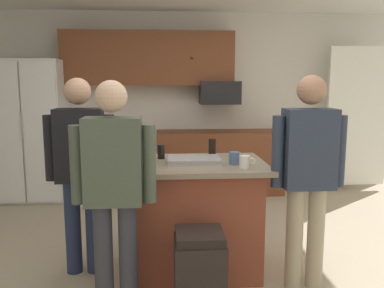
% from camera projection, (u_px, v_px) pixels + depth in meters
% --- Properties ---
extents(floor, '(7.04, 7.04, 0.00)m').
position_uv_depth(floor, '(189.00, 272.00, 3.44)').
color(floor, '#B7A88E').
rests_on(floor, ground).
extents(back_wall, '(6.40, 0.10, 2.60)m').
position_uv_depth(back_wall, '(177.00, 102.00, 6.00)').
color(back_wall, silver).
rests_on(back_wall, ground).
extents(french_door_window_panel, '(0.90, 0.06, 2.00)m').
position_uv_depth(french_door_window_panel, '(357.00, 117.00, 5.82)').
color(french_door_window_panel, white).
rests_on(french_door_window_panel, ground).
extents(cabinet_run_upper, '(2.40, 0.38, 0.75)m').
position_uv_depth(cabinet_run_upper, '(149.00, 59.00, 5.67)').
color(cabinet_run_upper, brown).
extents(cabinet_run_lower, '(1.80, 0.63, 0.90)m').
position_uv_depth(cabinet_run_lower, '(219.00, 162.00, 5.86)').
color(cabinet_run_lower, brown).
rests_on(cabinet_run_lower, ground).
extents(refrigerator, '(0.91, 0.76, 1.89)m').
position_uv_depth(refrigerator, '(32.00, 130.00, 5.49)').
color(refrigerator, white).
rests_on(refrigerator, ground).
extents(microwave_over_range, '(0.56, 0.40, 0.32)m').
position_uv_depth(microwave_over_range, '(220.00, 93.00, 5.72)').
color(microwave_over_range, black).
extents(kitchen_island, '(1.18, 0.84, 0.94)m').
position_uv_depth(kitchen_island, '(195.00, 216.00, 3.41)').
color(kitchen_island, brown).
rests_on(kitchen_island, ground).
extents(person_elder_center, '(0.57, 0.22, 1.65)m').
position_uv_depth(person_elder_center, '(308.00, 169.00, 3.06)').
color(person_elder_center, tan).
rests_on(person_elder_center, ground).
extents(person_guest_right, '(0.57, 0.22, 1.64)m').
position_uv_depth(person_guest_right, '(81.00, 163.00, 3.30)').
color(person_guest_right, '#232D4C').
rests_on(person_guest_right, ground).
extents(person_guest_left, '(0.57, 0.22, 1.62)m').
position_uv_depth(person_guest_left, '(114.00, 183.00, 2.71)').
color(person_guest_left, '#383842').
rests_on(person_guest_left, ground).
extents(glass_pilsner, '(0.07, 0.07, 0.16)m').
position_uv_depth(glass_pilsner, '(151.00, 155.00, 3.26)').
color(glass_pilsner, black).
rests_on(glass_pilsner, kitchen_island).
extents(glass_stout_tall, '(0.06, 0.06, 0.12)m').
position_uv_depth(glass_stout_tall, '(161.00, 152.00, 3.49)').
color(glass_stout_tall, black).
rests_on(glass_stout_tall, kitchen_island).
extents(glass_dark_ale, '(0.07, 0.07, 0.15)m').
position_uv_depth(glass_dark_ale, '(144.00, 159.00, 3.10)').
color(glass_dark_ale, black).
rests_on(glass_dark_ale, kitchen_island).
extents(glass_short_whisky, '(0.07, 0.07, 0.15)m').
position_uv_depth(glass_short_whisky, '(144.00, 152.00, 3.39)').
color(glass_short_whisky, black).
rests_on(glass_short_whisky, kitchen_island).
extents(mug_ceramic_white, '(0.13, 0.08, 0.10)m').
position_uv_depth(mug_ceramic_white, '(245.00, 162.00, 3.10)').
color(mug_ceramic_white, white).
rests_on(mug_ceramic_white, kitchen_island).
extents(mug_blue_stoneware, '(0.13, 0.08, 0.10)m').
position_uv_depth(mug_blue_stoneware, '(234.00, 158.00, 3.26)').
color(mug_blue_stoneware, '#4C6B99').
rests_on(mug_blue_stoneware, kitchen_island).
extents(tumbler_amber, '(0.07, 0.07, 0.16)m').
position_uv_depth(tumbler_amber, '(212.00, 148.00, 3.59)').
color(tumbler_amber, black).
rests_on(tumbler_amber, kitchen_island).
extents(serving_tray, '(0.44, 0.30, 0.04)m').
position_uv_depth(serving_tray, '(194.00, 160.00, 3.34)').
color(serving_tray, '#B7B7BC').
rests_on(serving_tray, kitchen_island).
extents(trash_bin, '(0.34, 0.34, 0.61)m').
position_uv_depth(trash_bin, '(199.00, 275.00, 2.75)').
color(trash_bin, black).
rests_on(trash_bin, ground).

